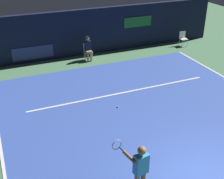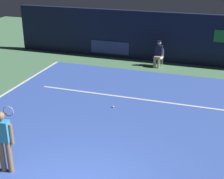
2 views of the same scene
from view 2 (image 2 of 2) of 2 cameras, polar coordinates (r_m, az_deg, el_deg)
ground_plane at (r=11.41m, az=2.30°, el=-5.21°), size 33.11×33.11×0.00m
court_surface at (r=11.41m, az=2.30°, el=-5.18°), size 10.72×10.43×0.01m
line_service at (r=13.00m, az=4.57°, el=-1.63°), size 8.36×0.10×0.01m
back_wall at (r=17.59m, az=9.03°, el=8.92°), size 16.87×0.33×2.60m
tennis_player at (r=8.80m, az=-18.26°, el=-7.97°), size 0.74×0.93×1.73m
line_judge_on_chair at (r=16.82m, az=8.06°, el=6.20°), size 0.47×0.55×1.32m
tennis_ball at (r=12.22m, az=0.17°, el=-3.01°), size 0.07×0.07×0.07m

